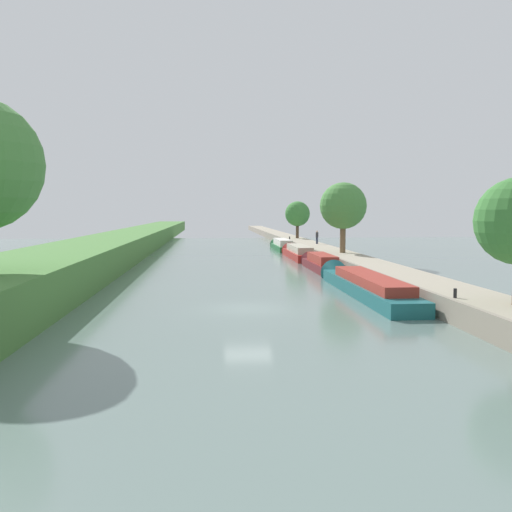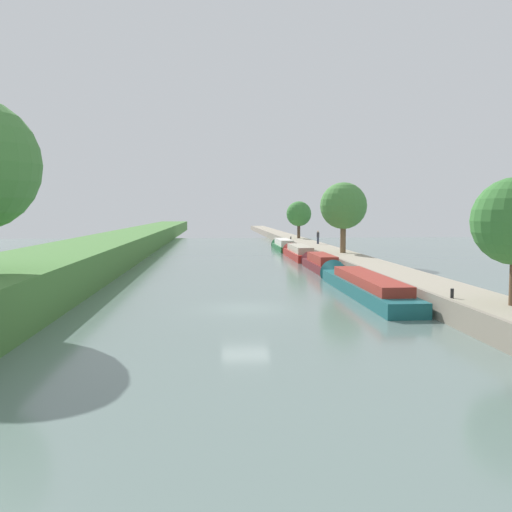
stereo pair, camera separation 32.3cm
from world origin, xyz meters
The scene contains 13 objects.
ground_plane centered at (0.00, 0.00, 0.00)m, with size 160.00×160.00×0.00m, color slate.
left_grassy_bank centered at (-12.69, 0.00, 1.20)m, with size 7.08×260.00×2.39m.
right_towpath centered at (10.81, 0.00, 0.55)m, with size 3.31×260.00×1.10m.
stone_quay centered at (9.02, 0.00, 0.57)m, with size 0.25×260.00×1.15m.
narrowboat_teal centered at (7.57, 4.92, 0.57)m, with size 2.16×17.06×2.05m.
narrowboat_maroon centered at (7.72, 19.60, 0.58)m, with size 1.83×10.52×1.96m.
narrowboat_red centered at (7.68, 31.96, 0.60)m, with size 1.99×13.10×2.03m.
narrowboat_green centered at (7.59, 45.13, 0.61)m, with size 1.98×12.18×2.09m.
tree_rightbank_midnear centered at (11.03, 24.75, 5.68)m, with size 4.57×4.57×6.90m.
tree_rightbank_midfar centered at (11.23, 54.79, 4.79)m, with size 3.78×3.78×5.60m.
person_walking centered at (11.40, 39.96, 1.97)m, with size 0.34×0.34×1.66m.
mooring_bollard_near centered at (9.45, -4.14, 1.32)m, with size 0.16×0.16×0.45m.
mooring_bollard_far centered at (9.45, 50.60, 1.32)m, with size 0.16×0.16×0.45m.
Camera 1 is at (-1.97, -29.17, 5.13)m, focal length 39.15 mm.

